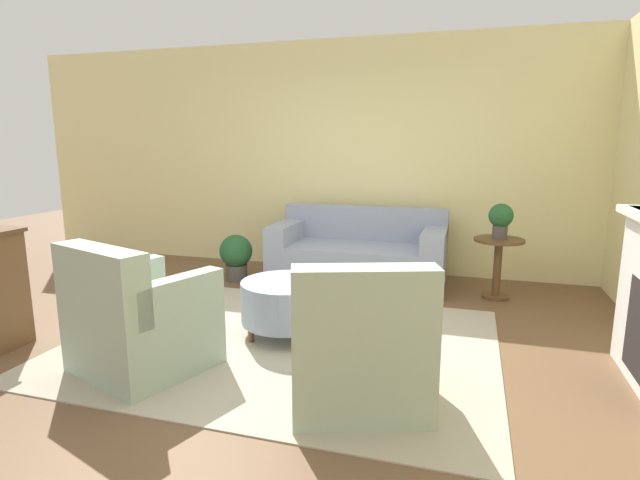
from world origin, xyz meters
TOP-DOWN VIEW (x-y plane):
  - ground_plane at (0.00, 0.00)m, footprint 16.00×16.00m
  - wall_back at (0.00, 2.59)m, footprint 9.05×0.12m
  - rug at (0.00, 0.00)m, footprint 3.31×2.52m
  - couch at (0.19, 1.94)m, footprint 1.93×0.92m
  - armchair_left at (-0.78, -0.73)m, footprint 1.01×1.01m
  - armchair_right at (0.78, -0.73)m, footprint 1.01×1.01m
  - ottoman_table at (-0.02, 0.17)m, footprint 0.76×0.76m
  - side_table at (1.68, 1.76)m, footprint 0.49×0.49m
  - potted_plant_on_side_table at (1.68, 1.76)m, footprint 0.24×0.24m
  - potted_plant_floor at (-1.19, 1.60)m, footprint 0.38×0.38m

SIDE VIEW (x-z plane):
  - ground_plane at x=0.00m, z-range 0.00..0.00m
  - rug at x=0.00m, z-range 0.00..0.01m
  - ottoman_table at x=-0.02m, z-range 0.07..0.53m
  - potted_plant_floor at x=-1.19m, z-range 0.03..0.57m
  - couch at x=0.19m, z-range -0.11..0.73m
  - armchair_left at x=-0.78m, z-range -0.10..0.82m
  - armchair_right at x=0.78m, z-range -0.10..0.82m
  - side_table at x=1.68m, z-range 0.11..0.74m
  - potted_plant_on_side_table at x=1.68m, z-range 0.65..1.01m
  - wall_back at x=0.00m, z-range 0.00..2.80m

